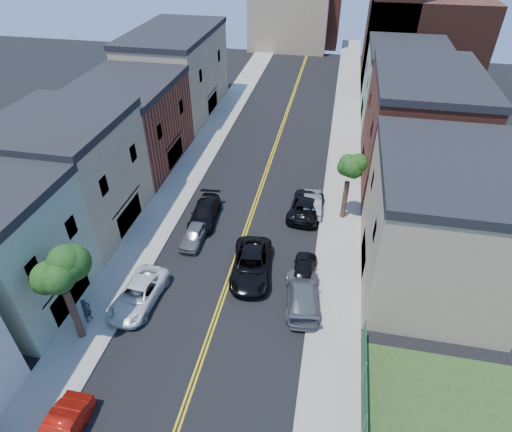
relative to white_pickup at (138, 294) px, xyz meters
The scene contains 24 objects.
sidewalk_left 22.72m from the white_pickup, 96.07° to the left, with size 3.20×100.00×0.15m, color gray.
sidewalk_right 26.27m from the white_pickup, 59.32° to the left, with size 3.20×100.00×0.15m, color gray.
curb_left 22.60m from the white_pickup, 91.65° to the left, with size 0.30×100.00×0.15m, color gray.
curb_right 25.42m from the white_pickup, 62.71° to the left, with size 0.30×100.00×0.15m, color gray.
bldg_left_tan_near 11.99m from the white_pickup, 138.26° to the left, with size 9.00×10.00×9.00m, color #998466.
bldg_left_brick 20.69m from the white_pickup, 114.58° to the left, with size 9.00×12.00×8.00m, color brown.
bldg_left_tan_far 33.91m from the white_pickup, 104.62° to the left, with size 9.00×16.00×9.50m, color #998466.
bldg_right_tan 20.92m from the white_pickup, 18.66° to the left, with size 9.00×12.00×9.00m, color #998466.
bldg_right_brick 28.67m from the white_pickup, 46.55° to the left, with size 9.00×14.00×10.00m, color brown.
bldg_right_palegrn 39.86m from the white_pickup, 60.58° to the left, with size 9.00×12.00×8.50m, color gray.
church 54.63m from the white_pickup, 66.26° to the left, with size 16.20×14.20×22.60m.
backdrop_left 64.81m from the white_pickup, 88.67° to the left, with size 14.00×8.00×12.00m, color #998466.
backdrop_center 68.94m from the white_pickup, 85.42° to the left, with size 10.00×8.00×10.00m, color brown.
tree_left_mid 7.16m from the white_pickup, 124.89° to the right, with size 5.20×5.20×9.29m.
tree_right_far 19.07m from the white_pickup, 43.17° to the left, with size 4.40×4.40×8.03m.
white_pickup is the anchor object (origin of this frame).
grey_car_left 7.21m from the white_pickup, 76.37° to the left, with size 1.60×3.99×1.36m, color #5C5E64.
black_car_left 10.09m from the white_pickup, 80.30° to the left, with size 2.13×5.24×1.52m, color black.
grey_car_right 11.22m from the white_pickup, 11.24° to the left, with size 2.27×5.58×1.62m, color #5A5C62.
black_car_right 11.80m from the white_pickup, 23.32° to the left, with size 1.66×4.13×1.41m, color black.
silver_car_right 17.06m from the white_pickup, 51.30° to the left, with size 1.55×4.43×1.46m, color #ACAEB4.
dark_car_right_far 16.30m from the white_pickup, 51.43° to the left, with size 2.62×5.67×1.58m, color black.
black_suv_lane 8.19m from the white_pickup, 31.48° to the left, with size 2.78×6.02×1.67m, color black.
pedestrian_left 3.38m from the white_pickup, 139.18° to the right, with size 0.68×0.45×1.87m, color #27262D.
Camera 1 is at (6.24, -0.50, 22.23)m, focal length 29.59 mm.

